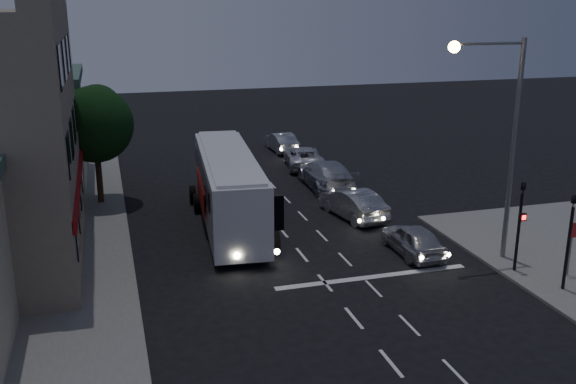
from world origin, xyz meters
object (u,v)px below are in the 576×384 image
object	(u,v)px
car_suv	(413,239)
traffic_signal_main	(520,216)
car_sedan_c	(304,157)
street_tree	(94,121)
car_sedan_a	(353,203)
car_extra	(281,142)
traffic_signal_side	(570,231)
streetlight	(501,126)
regulatory_sign	(572,240)
tour_bus	(229,187)
car_sedan_b	(326,175)

from	to	relation	value
car_suv	traffic_signal_main	size ratio (longest dim) A/B	0.95
car_sedan_c	street_tree	distance (m)	14.19
car_suv	car_sedan_a	xyz separation A→B (m)	(-0.66, 5.28, 0.07)
car_extra	traffic_signal_side	distance (m)	26.12
streetlight	traffic_signal_side	bearing A→B (deg)	-74.30
car_sedan_a	traffic_signal_side	size ratio (longest dim) A/B	1.09
traffic_signal_side	regulatory_sign	world-z (taller)	traffic_signal_side
tour_bus	regulatory_sign	xyz separation A→B (m)	(11.52, -9.96, -0.33)
car_suv	regulatory_sign	xyz separation A→B (m)	(4.69, -4.04, 0.93)
tour_bus	car_sedan_c	bearing A→B (deg)	60.12
car_sedan_b	car_extra	size ratio (longest dim) A/B	1.36
car_sedan_b	street_tree	size ratio (longest dim) A/B	0.92
car_sedan_a	regulatory_sign	size ratio (longest dim) A/B	2.03
car_sedan_b	car_sedan_c	bearing A→B (deg)	-90.48
car_extra	street_tree	world-z (taller)	street_tree
car_sedan_a	regulatory_sign	world-z (taller)	regulatory_sign
car_extra	street_tree	xyz separation A→B (m)	(-12.75, -9.56, 3.81)
car_sedan_c	streetlight	xyz separation A→B (m)	(2.67, -17.40, 5.05)
regulatory_sign	streetlight	world-z (taller)	streetlight
car_suv	car_extra	size ratio (longest dim) A/B	0.93
car_sedan_b	car_extra	bearing A→B (deg)	-88.44
tour_bus	traffic_signal_side	size ratio (longest dim) A/B	2.87
tour_bus	traffic_signal_side	world-z (taller)	traffic_signal_side
regulatory_sign	car_sedan_b	bearing A→B (deg)	108.35
regulatory_sign	streetlight	xyz separation A→B (m)	(-1.96, 2.44, 4.14)
tour_bus	regulatory_sign	world-z (taller)	tour_bus
car_extra	car_sedan_a	bearing A→B (deg)	85.52
streetlight	street_tree	world-z (taller)	streetlight
car_extra	traffic_signal_side	xyz separation A→B (m)	(3.76, -25.79, 1.73)
car_sedan_a	car_sedan_c	world-z (taller)	car_sedan_a
regulatory_sign	car_suv	bearing A→B (deg)	139.26
car_suv	street_tree	size ratio (longest dim) A/B	0.63
tour_bus	traffic_signal_side	bearing A→B (deg)	-41.02
car_sedan_c	traffic_signal_side	size ratio (longest dim) A/B	1.20
car_sedan_b	traffic_signal_side	world-z (taller)	traffic_signal_side
car_extra	street_tree	size ratio (longest dim) A/B	0.67
traffic_signal_main	regulatory_sign	distance (m)	2.14
tour_bus	street_tree	bearing A→B (deg)	143.46
car_sedan_a	traffic_signal_main	xyz separation A→B (m)	(3.65, -8.30, 1.68)
streetlight	traffic_signal_main	bearing A→B (deg)	-79.80
car_sedan_a	streetlight	world-z (taller)	streetlight
car_sedan_a	streetlight	distance (m)	9.15
car_sedan_b	street_tree	xyz separation A→B (m)	(-12.64, 0.60, 3.67)
car_sedan_a	car_extra	world-z (taller)	car_sedan_a
tour_bus	car_suv	distance (m)	9.13
tour_bus	regulatory_sign	size ratio (longest dim) A/B	5.35
street_tree	car_extra	bearing A→B (deg)	36.88
car_suv	regulatory_sign	bearing A→B (deg)	139.17
traffic_signal_main	regulatory_sign	bearing A→B (deg)	-30.84
traffic_signal_side	streetlight	world-z (taller)	streetlight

